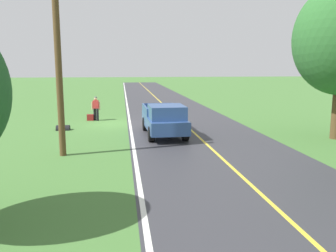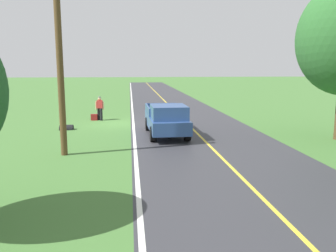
% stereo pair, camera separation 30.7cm
% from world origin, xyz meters
% --- Properties ---
extents(ground_plane, '(200.00, 200.00, 0.00)m').
position_xyz_m(ground_plane, '(0.00, 0.00, 0.00)').
color(ground_plane, '#427033').
extents(road_surface, '(7.69, 120.00, 0.00)m').
position_xyz_m(road_surface, '(-4.71, 0.00, 0.00)').
color(road_surface, '#333338').
rests_on(road_surface, ground).
extents(lane_edge_line, '(0.16, 117.60, 0.00)m').
position_xyz_m(lane_edge_line, '(-1.04, 0.00, 0.01)').
color(lane_edge_line, silver).
rests_on(lane_edge_line, ground).
extents(lane_centre_line, '(0.14, 117.60, 0.00)m').
position_xyz_m(lane_centre_line, '(-4.71, 0.00, 0.01)').
color(lane_centre_line, gold).
rests_on(lane_centre_line, ground).
extents(hitchhiker_walking, '(0.62, 0.52, 1.75)m').
position_xyz_m(hitchhiker_walking, '(1.33, -1.65, 0.98)').
color(hitchhiker_walking, black).
rests_on(hitchhiker_walking, ground).
extents(suitcase_carried, '(0.47, 0.22, 0.46)m').
position_xyz_m(suitcase_carried, '(1.76, -1.59, 0.23)').
color(suitcase_carried, maroon).
rests_on(suitcase_carried, ground).
extents(pickup_truck_passing, '(2.21, 5.45, 1.82)m').
position_xyz_m(pickup_truck_passing, '(-2.86, 4.65, 0.97)').
color(pickup_truck_passing, '#2D4C84').
rests_on(pickup_truck_passing, ground).
extents(utility_pole_roadside, '(0.28, 0.28, 8.82)m').
position_xyz_m(utility_pole_roadside, '(2.09, 8.41, 4.41)').
color(utility_pole_roadside, brown).
rests_on(utility_pole_roadside, ground).
extents(drainage_culvert, '(0.80, 0.60, 0.60)m').
position_xyz_m(drainage_culvert, '(3.09, 2.00, 0.00)').
color(drainage_culvert, black).
rests_on(drainage_culvert, ground).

